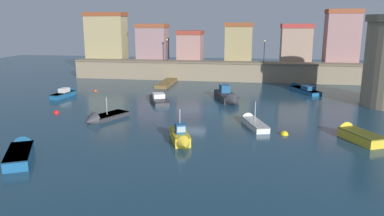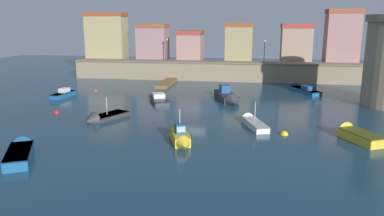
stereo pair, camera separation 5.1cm
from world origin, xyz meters
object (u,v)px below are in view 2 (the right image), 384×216
(moored_boat_5, at_px, (228,97))
(moored_boat_7, at_px, (21,151))
(mooring_buoy_1, at_px, (96,91))
(mooring_buoy_0, at_px, (284,135))
(moored_boat_3, at_px, (252,122))
(moored_boat_0, at_px, (301,89))
(moored_boat_1, at_px, (158,98))
(moored_boat_2, at_px, (101,118))
(moored_boat_6, at_px, (66,93))
(moored_boat_4, at_px, (181,137))
(mooring_buoy_2, at_px, (56,113))
(quay_lamp_0, at_px, (167,46))
(quay_lamp_1, at_px, (265,48))
(moored_boat_8, at_px, (355,134))

(moored_boat_5, bearing_deg, moored_boat_7, -49.46)
(mooring_buoy_1, bearing_deg, mooring_buoy_0, -34.43)
(moored_boat_7, distance_m, mooring_buoy_1, 26.53)
(moored_boat_7, bearing_deg, moored_boat_3, -82.30)
(moored_boat_3, distance_m, mooring_buoy_0, 4.06)
(moored_boat_0, height_order, moored_boat_1, moored_boat_0)
(moored_boat_2, height_order, moored_boat_5, moored_boat_2)
(moored_boat_7, height_order, mooring_buoy_1, moored_boat_7)
(moored_boat_6, height_order, mooring_buoy_0, moored_boat_6)
(moored_boat_3, distance_m, moored_boat_4, 8.79)
(moored_boat_7, height_order, mooring_buoy_2, moored_boat_7)
(quay_lamp_0, distance_m, moored_boat_7, 39.44)
(quay_lamp_0, distance_m, moored_boat_0, 23.60)
(moored_boat_0, bearing_deg, mooring_buoy_0, 144.40)
(quay_lamp_0, distance_m, mooring_buoy_2, 27.52)
(quay_lamp_1, distance_m, moored_boat_5, 18.03)
(moored_boat_3, bearing_deg, mooring_buoy_1, 38.14)
(quay_lamp_1, bearing_deg, moored_boat_3, -93.27)
(moored_boat_6, bearing_deg, mooring_buoy_1, -21.98)
(moored_boat_0, relative_size, moored_boat_3, 1.24)
(moored_boat_7, bearing_deg, mooring_buoy_1, -15.09)
(moored_boat_4, relative_size, mooring_buoy_2, 7.19)
(quay_lamp_1, relative_size, moored_boat_2, 0.68)
(quay_lamp_1, xyz_separation_m, moored_boat_3, (-1.56, -27.42, -5.27))
(moored_boat_7, relative_size, mooring_buoy_1, 12.16)
(moored_boat_5, relative_size, moored_boat_7, 1.28)
(mooring_buoy_2, bearing_deg, moored_boat_8, -8.30)
(moored_boat_5, height_order, mooring_buoy_1, moored_boat_5)
(moored_boat_5, bearing_deg, quay_lamp_0, -163.28)
(moored_boat_8, relative_size, mooring_buoy_0, 7.51)
(moored_boat_3, relative_size, moored_boat_7, 0.98)
(quay_lamp_1, relative_size, moored_boat_8, 0.69)
(quay_lamp_1, xyz_separation_m, moored_boat_7, (-18.28, -39.04, -5.17))
(mooring_buoy_1, bearing_deg, moored_boat_7, -78.00)
(moored_boat_0, xyz_separation_m, moored_boat_7, (-23.45, -30.71, 0.05))
(moored_boat_2, xyz_separation_m, moored_boat_8, (23.64, -2.28, 0.18))
(moored_boat_5, bearing_deg, mooring_buoy_2, -80.13)
(moored_boat_1, xyz_separation_m, moored_boat_8, (20.49, -12.67, 0.08))
(moored_boat_4, bearing_deg, moored_boat_6, -151.96)
(moored_boat_6, bearing_deg, moored_boat_0, -66.69)
(moored_boat_5, bearing_deg, mooring_buoy_1, -118.74)
(quay_lamp_1, bearing_deg, moored_boat_8, -76.92)
(moored_boat_4, height_order, moored_boat_8, moored_boat_4)
(quay_lamp_0, height_order, moored_boat_1, quay_lamp_0)
(quay_lamp_0, xyz_separation_m, mooring_buoy_2, (-6.30, -26.19, -5.62))
(moored_boat_4, bearing_deg, moored_boat_1, -179.28)
(moored_boat_1, height_order, moored_boat_8, moored_boat_8)
(quay_lamp_0, relative_size, quay_lamp_1, 1.02)
(moored_boat_6, relative_size, moored_boat_8, 1.02)
(moored_boat_0, height_order, mooring_buoy_2, moored_boat_0)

